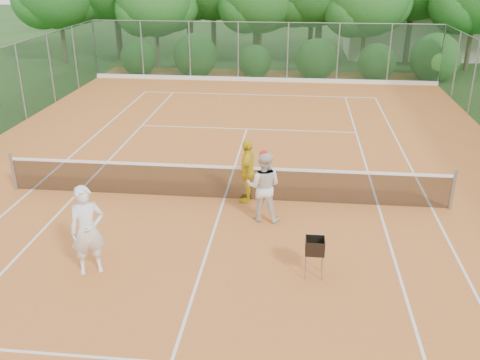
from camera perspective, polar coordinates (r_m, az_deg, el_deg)
name	(u,v)px	position (r m, az deg, el deg)	size (l,w,h in m)	color
ground	(224,199)	(14.55, -1.69, -2.09)	(120.00, 120.00, 0.00)	#204217
clay_court	(224,199)	(14.54, -1.69, -2.05)	(18.00, 36.00, 0.02)	#CB702E
club_building	(409,32)	(38.04, 17.57, 14.79)	(8.00, 5.00, 3.00)	beige
tennis_net	(224,181)	(14.33, -1.72, -0.16)	(11.97, 0.10, 1.10)	gray
player_white	(87,230)	(11.32, -15.96, -5.18)	(0.70, 0.46, 1.91)	white
player_center_grp	(263,186)	(13.07, 2.52, -0.66)	(0.93, 0.76, 1.82)	silver
player_yellow	(248,171)	(14.09, 0.81, 1.00)	(1.02, 0.42, 1.73)	yellow
ball_hopper	(315,247)	(10.98, 7.99, -7.05)	(0.37, 0.37, 0.85)	gray
stray_ball_a	(220,97)	(25.29, -2.13, 8.89)	(0.07, 0.07, 0.07)	#CBE836
stray_ball_b	(327,89)	(27.19, 9.25, 9.60)	(0.07, 0.07, 0.07)	yellow
stray_ball_c	(314,103)	(24.26, 7.85, 8.09)	(0.07, 0.07, 0.07)	gold
court_markings	(224,199)	(14.54, -1.70, -2.00)	(11.03, 23.83, 0.01)	white
fence_back	(263,52)	(28.50, 2.45, 13.47)	(18.07, 0.07, 3.00)	#19381E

